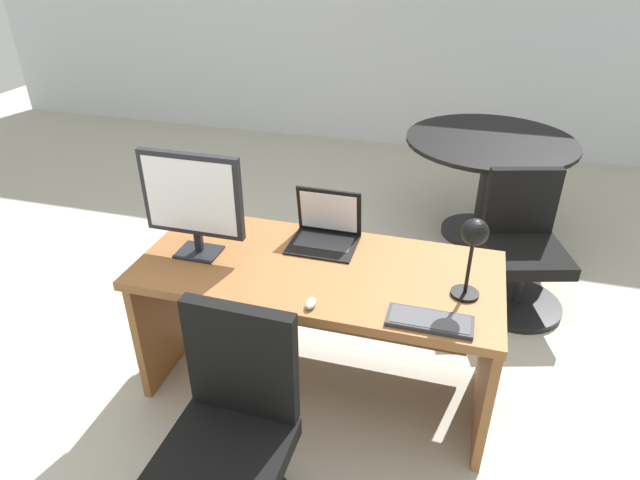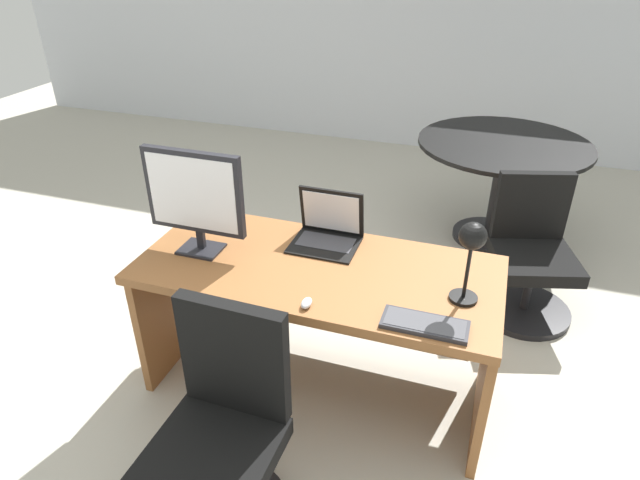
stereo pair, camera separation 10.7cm
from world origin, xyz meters
name	(u,v)px [view 2 (the right image)]	position (x,y,z in m)	size (l,w,h in m)	color
ground	(382,247)	(0.00, 1.50, 0.00)	(12.00, 12.00, 0.00)	#B7B2A3
back_wall	(443,9)	(0.00, 3.81, 1.40)	(10.00, 0.10, 2.80)	silver
desk	(320,296)	(0.00, 0.04, 0.54)	(1.67, 0.75, 0.74)	brown
monitor	(194,195)	(-0.58, -0.04, 1.03)	(0.49, 0.16, 0.51)	black
laptop	(329,226)	(-0.03, 0.25, 0.82)	(0.33, 0.27, 0.26)	black
keyboard	(425,324)	(0.54, -0.28, 0.75)	(0.34, 0.14, 0.02)	#2D2D33
mouse	(306,303)	(0.06, -0.30, 0.76)	(0.04, 0.07, 0.03)	silver
desk_lamp	(471,246)	(0.66, -0.07, 1.01)	(0.12, 0.14, 0.38)	black
office_chair	(222,446)	(-0.12, -0.78, 0.37)	(0.56, 0.56, 0.94)	black
meeting_table	(500,167)	(0.75, 1.90, 0.59)	(1.21, 1.21, 0.78)	black
meeting_chair_near	(530,262)	(1.00, 1.05, 0.34)	(0.57, 0.59, 0.85)	black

